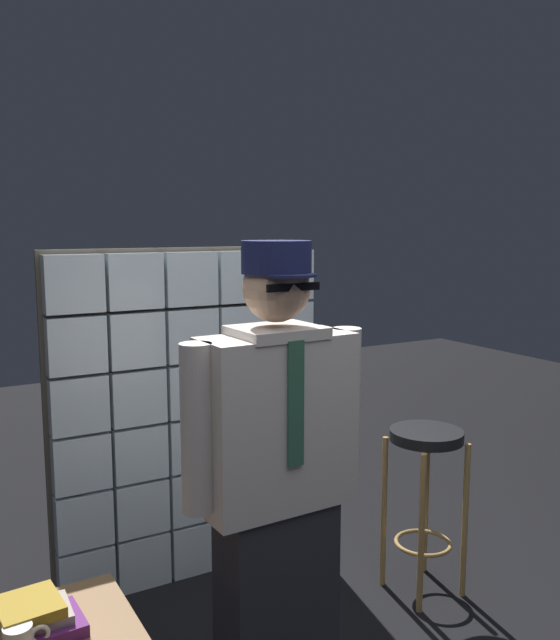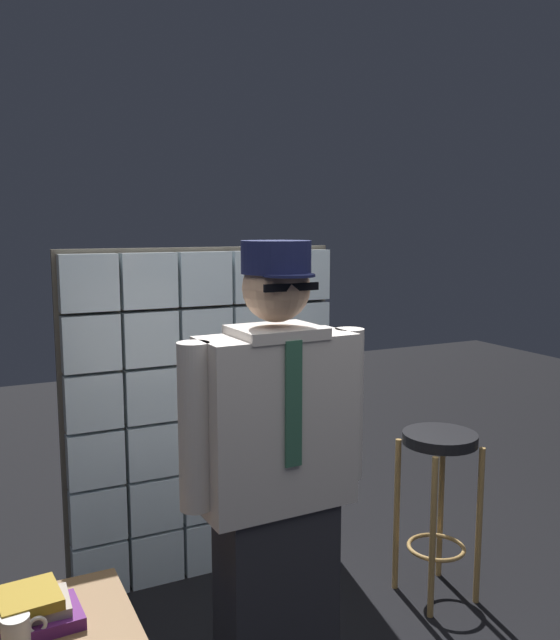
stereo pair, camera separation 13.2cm
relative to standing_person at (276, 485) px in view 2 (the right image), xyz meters
The scene contains 5 objects.
glass_block_wall 1.13m from the standing_person, 82.09° to the left, with size 1.38×0.10×1.65m.
standing_person is the anchor object (origin of this frame).
bar_stool 1.15m from the standing_person, 21.80° to the left, with size 0.34×0.34×0.79m.
book_stack 0.82m from the standing_person, behind, with size 0.27×0.22×0.10m.
coffee_mug 0.87m from the standing_person, behind, with size 0.13×0.08×0.09m.
Camera 2 is at (-1.07, -1.61, 1.73)m, focal length 37.24 mm.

